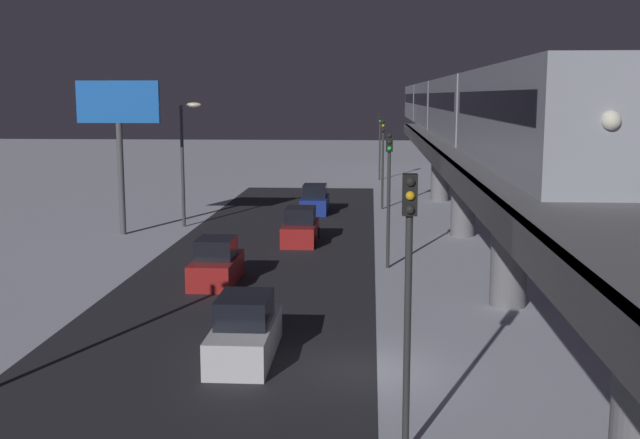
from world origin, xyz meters
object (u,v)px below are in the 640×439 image
(traffic_light_far, at_px, (383,150))
(traffic_light_distant, at_px, (380,136))
(subway_train, at_px, (449,105))
(sedan_blue, at_px, (315,201))
(sedan_white, at_px, (245,332))
(traffic_light_mid, at_px, (389,180))
(sedan_red_3, at_px, (216,265))
(sedan_red, at_px, (300,229))
(traffic_light_near, at_px, (408,274))
(commercial_billboard, at_px, (119,117))

(traffic_light_far, distance_m, traffic_light_distant, 19.40)
(subway_train, bearing_deg, sedan_blue, 8.45)
(sedan_white, xyz_separation_m, traffic_light_mid, (-4.70, -13.03, 3.40))
(sedan_blue, distance_m, sedan_red_3, 20.96)
(subway_train, relative_size, traffic_light_far, 11.57)
(traffic_light_mid, distance_m, traffic_light_distant, 38.80)
(sedan_red, height_order, traffic_light_near, traffic_light_near)
(sedan_red_3, bearing_deg, subway_train, -118.47)
(traffic_light_mid, bearing_deg, traffic_light_far, -90.00)
(sedan_red_3, xyz_separation_m, traffic_light_near, (-7.50, 15.97, 3.40))
(traffic_light_far, bearing_deg, traffic_light_near, 90.00)
(subway_train, distance_m, traffic_light_mid, 19.51)
(traffic_light_mid, bearing_deg, traffic_light_near, 90.00)
(commercial_billboard, bearing_deg, traffic_light_far, -143.52)
(traffic_light_far, bearing_deg, sedan_red_3, 71.81)
(traffic_light_near, relative_size, commercial_billboard, 0.72)
(sedan_blue, bearing_deg, sedan_red_3, -97.68)
(subway_train, height_order, commercial_billboard, subway_train)
(traffic_light_mid, height_order, commercial_billboard, commercial_billboard)
(traffic_light_far, bearing_deg, subway_train, 171.30)
(sedan_red, bearing_deg, traffic_light_far, 70.49)
(sedan_blue, bearing_deg, sedan_white, -90.00)
(traffic_light_near, distance_m, traffic_light_distant, 58.19)
(commercial_billboard, bearing_deg, subway_train, -151.78)
(sedan_red_3, height_order, traffic_light_distant, traffic_light_distant)
(traffic_light_distant, bearing_deg, traffic_light_mid, 90.00)
(sedan_white, bearing_deg, sedan_red, 90.00)
(sedan_red_3, distance_m, traffic_light_distant, 43.02)
(subway_train, xyz_separation_m, traffic_light_near, (4.50, 38.11, -3.24))
(sedan_red, bearing_deg, sedan_white, -90.00)
(subway_train, bearing_deg, traffic_light_distant, -77.36)
(subway_train, relative_size, sedan_red_3, 18.06)
(subway_train, xyz_separation_m, sedan_white, (9.20, 31.73, -6.64))
(traffic_light_near, height_order, traffic_light_distant, same)
(subway_train, distance_m, sedan_red, 16.94)
(sedan_red, distance_m, sedan_red_3, 9.97)
(sedan_red, height_order, traffic_light_distant, traffic_light_distant)
(traffic_light_near, distance_m, traffic_light_far, 38.80)
(sedan_white, height_order, commercial_billboard, commercial_billboard)
(traffic_light_near, distance_m, traffic_light_mid, 19.40)
(traffic_light_mid, bearing_deg, sedan_red_3, 24.58)
(traffic_light_near, height_order, commercial_billboard, commercial_billboard)
(traffic_light_near, height_order, traffic_light_far, same)
(sedan_blue, bearing_deg, sedan_red, -90.00)
(sedan_white, distance_m, commercial_billboard, 24.37)
(subway_train, height_order, traffic_light_mid, subway_train)
(sedan_white, xyz_separation_m, traffic_light_far, (-4.70, -32.42, 3.40))
(sedan_red_3, distance_m, traffic_light_mid, 8.92)
(sedan_red, xyz_separation_m, traffic_light_distant, (-4.70, -32.66, 3.41))
(subway_train, distance_m, sedan_blue, 11.43)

